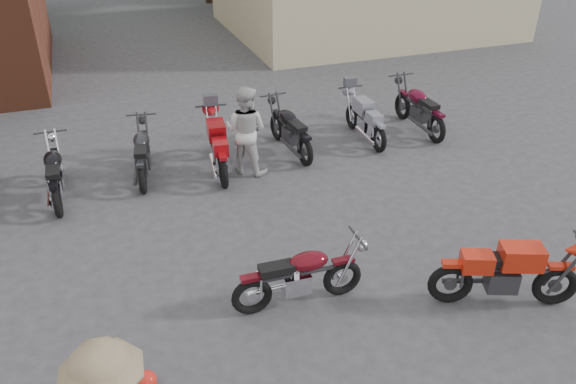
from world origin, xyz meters
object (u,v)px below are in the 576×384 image
object	(u,v)px
helmet	(146,381)
row_bike_3	(142,151)
vintage_motorcycle	(301,273)
row_bike_4	(218,143)
row_bike_2	(55,171)
sportbike	(509,270)
row_bike_6	(365,117)
row_bike_7	(419,106)
row_bike_5	(290,127)
person_light	(246,130)

from	to	relation	value
helmet	row_bike_3	bearing A→B (deg)	82.67
vintage_motorcycle	row_bike_4	xyz separation A→B (m)	(-0.09, 4.47, 0.06)
vintage_motorcycle	row_bike_2	size ratio (longest dim) A/B	0.96
sportbike	row_bike_3	world-z (taller)	sportbike
row_bike_3	row_bike_6	world-z (taller)	row_bike_3
row_bike_3	row_bike_4	distance (m)	1.50
row_bike_3	row_bike_7	xyz separation A→B (m)	(6.44, 0.16, 0.05)
sportbike	row_bike_4	size ratio (longest dim) A/B	0.98
row_bike_4	row_bike_7	size ratio (longest dim) A/B	0.99
helmet	row_bike_2	distance (m)	5.29
sportbike	row_bike_4	distance (m)	6.14
helmet	row_bike_5	distance (m)	6.82
sportbike	row_bike_2	distance (m)	8.01
helmet	person_light	distance (m)	5.75
vintage_motorcycle	person_light	distance (m)	4.24
person_light	row_bike_6	xyz separation A→B (m)	(2.99, 0.63, -0.36)
sportbike	row_bike_6	xyz separation A→B (m)	(0.70, 5.81, -0.04)
row_bike_2	row_bike_7	size ratio (longest dim) A/B	0.92
row_bike_5	person_light	bearing A→B (deg)	112.42
vintage_motorcycle	row_bike_2	xyz separation A→B (m)	(-3.22, 4.39, 0.02)
helmet	row_bike_6	bearing A→B (deg)	44.59
sportbike	row_bike_7	size ratio (longest dim) A/B	0.97
vintage_motorcycle	row_bike_5	bearing A→B (deg)	73.88
row_bike_6	vintage_motorcycle	bearing A→B (deg)	145.48
row_bike_3	vintage_motorcycle	bearing A→B (deg)	-152.31
row_bike_5	row_bike_7	bearing A→B (deg)	-93.32
sportbike	helmet	xyz separation A→B (m)	(-5.01, 0.18, -0.47)
row_bike_7	row_bike_5	bearing A→B (deg)	91.87
row_bike_6	sportbike	bearing A→B (deg)	173.95
person_light	row_bike_7	xyz separation A→B (m)	(4.43, 0.69, -0.31)
row_bike_2	row_bike_6	size ratio (longest dim) A/B	1.01
row_bike_2	row_bike_3	bearing A→B (deg)	-78.30
helmet	row_bike_4	distance (m)	5.73
vintage_motorcycle	row_bike_5	size ratio (longest dim) A/B	0.94
row_bike_2	row_bike_6	bearing A→B (deg)	-86.03
row_bike_5	vintage_motorcycle	bearing A→B (deg)	156.76
vintage_motorcycle	row_bike_4	distance (m)	4.47
row_bike_7	row_bike_3	bearing A→B (deg)	91.71
person_light	row_bike_3	bearing A→B (deg)	25.49
sportbike	row_bike_7	distance (m)	6.25
person_light	helmet	bearing A→B (deg)	101.57
vintage_motorcycle	helmet	xyz separation A→B (m)	(-2.29, -0.80, -0.42)
person_light	row_bike_5	xyz separation A→B (m)	(1.15, 0.60, -0.33)
vintage_motorcycle	person_light	size ratio (longest dim) A/B	1.02
person_light	row_bike_5	distance (m)	1.34
sportbike	helmet	world-z (taller)	sportbike
sportbike	helmet	bearing A→B (deg)	-160.51
row_bike_5	row_bike_6	world-z (taller)	row_bike_5
sportbike	row_bike_6	distance (m)	5.85
row_bike_2	row_bike_4	distance (m)	3.13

